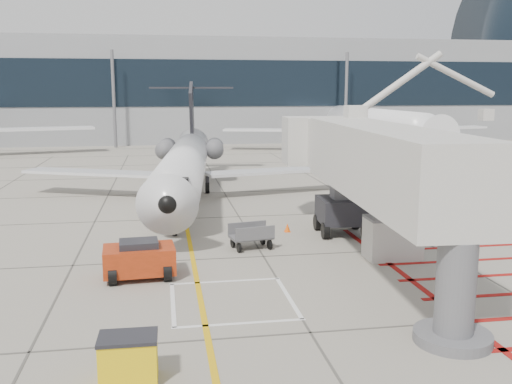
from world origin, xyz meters
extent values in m
plane|color=gray|center=(0.00, 0.00, 0.00)|extent=(260.00, 260.00, 0.00)
cone|color=#FF610D|center=(-5.21, 4.85, 0.24)|extent=(0.35, 0.35, 0.49)
cone|color=#F5570C|center=(1.97, 8.13, 0.22)|extent=(0.31, 0.31, 0.44)
cube|color=gray|center=(10.00, 70.00, 7.00)|extent=(180.00, 28.00, 14.00)
cube|color=black|center=(10.00, 55.95, 8.00)|extent=(180.00, 0.10, 6.00)
camera|label=1|loc=(-4.20, -19.51, 7.14)|focal=40.00mm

